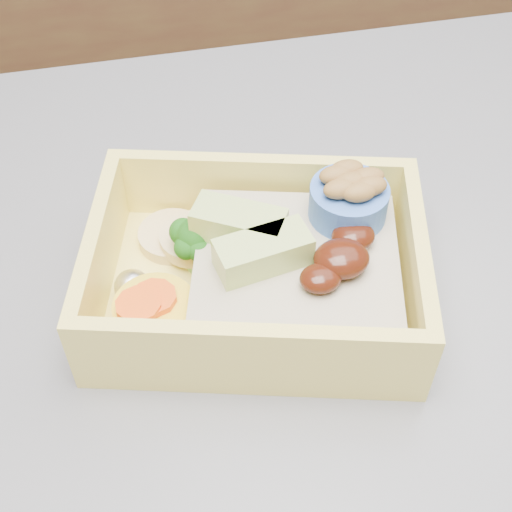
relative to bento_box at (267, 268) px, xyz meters
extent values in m
cube|color=brown|center=(-0.07, 1.17, -0.50)|extent=(3.20, 0.60, 0.90)
cube|color=#FBE567|center=(-0.01, 0.00, -0.02)|extent=(0.23, 0.19, 0.01)
cube|color=#FBE567|center=(0.01, 0.06, 0.01)|extent=(0.20, 0.06, 0.05)
cube|color=#FBE567|center=(-0.02, -0.07, 0.01)|extent=(0.20, 0.06, 0.05)
cube|color=#FBE567|center=(0.09, -0.03, 0.01)|extent=(0.04, 0.12, 0.05)
cube|color=#FBE567|center=(-0.10, 0.02, 0.01)|extent=(0.04, 0.12, 0.05)
cube|color=tan|center=(0.02, -0.01, 0.00)|extent=(0.15, 0.14, 0.03)
ellipsoid|color=#371208|center=(0.04, -0.02, 0.02)|extent=(0.04, 0.04, 0.02)
ellipsoid|color=#371208|center=(0.05, 0.00, 0.02)|extent=(0.03, 0.03, 0.01)
ellipsoid|color=#371208|center=(0.02, -0.03, 0.02)|extent=(0.03, 0.03, 0.01)
cube|color=#B6D06D|center=(0.00, -0.01, 0.02)|extent=(0.06, 0.03, 0.02)
cube|color=#B6D06D|center=(-0.01, 0.02, 0.02)|extent=(0.06, 0.05, 0.02)
cylinder|color=#7FB360|center=(-0.04, 0.02, -0.01)|extent=(0.01, 0.01, 0.02)
sphere|color=#1A5A14|center=(-0.04, 0.02, 0.01)|extent=(0.02, 0.02, 0.02)
sphere|color=#1A5A14|center=(-0.03, 0.03, 0.01)|extent=(0.02, 0.02, 0.02)
sphere|color=#1A5A14|center=(-0.05, 0.03, 0.01)|extent=(0.02, 0.02, 0.02)
sphere|color=#1A5A14|center=(-0.04, 0.02, 0.01)|extent=(0.02, 0.02, 0.02)
sphere|color=#1A5A14|center=(-0.05, 0.02, 0.01)|extent=(0.02, 0.02, 0.02)
sphere|color=#1A5A14|center=(-0.04, 0.03, 0.01)|extent=(0.02, 0.02, 0.02)
cylinder|color=yellow|center=(-0.07, -0.02, -0.01)|extent=(0.05, 0.05, 0.02)
cylinder|color=#F95615|center=(-0.07, -0.01, 0.01)|extent=(0.03, 0.03, 0.00)
cylinder|color=#F95615|center=(-0.08, -0.02, 0.01)|extent=(0.03, 0.03, 0.00)
cylinder|color=#D9BB7D|center=(-0.05, 0.05, -0.01)|extent=(0.04, 0.04, 0.01)
cylinder|color=#D9BB7D|center=(-0.04, 0.04, -0.01)|extent=(0.04, 0.04, 0.01)
ellipsoid|color=silver|center=(-0.02, 0.05, -0.01)|extent=(0.02, 0.02, 0.02)
ellipsoid|color=silver|center=(-0.08, 0.01, -0.01)|extent=(0.02, 0.02, 0.02)
cylinder|color=#3C6CCF|center=(0.06, 0.02, 0.03)|extent=(0.05, 0.05, 0.02)
ellipsoid|color=brown|center=(0.06, 0.02, 0.04)|extent=(0.02, 0.02, 0.01)
ellipsoid|color=brown|center=(0.07, 0.02, 0.04)|extent=(0.02, 0.02, 0.01)
ellipsoid|color=brown|center=(0.05, 0.03, 0.04)|extent=(0.02, 0.02, 0.01)
ellipsoid|color=brown|center=(0.06, 0.01, 0.04)|extent=(0.02, 0.02, 0.01)
ellipsoid|color=brown|center=(0.05, 0.02, 0.04)|extent=(0.02, 0.02, 0.01)
ellipsoid|color=brown|center=(0.07, 0.01, 0.04)|extent=(0.02, 0.02, 0.01)
ellipsoid|color=brown|center=(0.06, 0.03, 0.04)|extent=(0.02, 0.02, 0.01)
camera|label=1|loc=(-0.07, -0.28, 0.33)|focal=50.00mm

